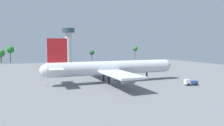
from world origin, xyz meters
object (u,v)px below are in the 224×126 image
at_px(maintenance_van, 81,72).
at_px(safety_cone_tail, 47,85).
at_px(control_tower, 68,42).
at_px(cargo_airplane, 111,68).
at_px(safety_cone_nose, 163,78).
at_px(catering_truck, 128,73).
at_px(cargo_loader, 190,82).

xyz_separation_m(maintenance_van, safety_cone_tail, (-19.85, -27.34, -0.72)).
distance_m(maintenance_van, safety_cone_tail, 33.79).
bearing_deg(maintenance_van, control_tower, 85.46).
bearing_deg(cargo_airplane, safety_cone_nose, 1.57).
bearing_deg(safety_cone_tail, cargo_airplane, -5.21).
distance_m(cargo_airplane, catering_truck, 23.85).
bearing_deg(safety_cone_tail, maintenance_van, 54.01).
bearing_deg(catering_truck, cargo_airplane, -134.02).
xyz_separation_m(catering_truck, control_tower, (-16.90, 81.89, 17.27)).
height_order(cargo_airplane, safety_cone_tail, cargo_airplane).
xyz_separation_m(cargo_airplane, cargo_loader, (26.21, -17.85, -4.88)).
height_order(safety_cone_tail, control_tower, control_tower).
distance_m(maintenance_van, control_tower, 71.33).
bearing_deg(maintenance_van, cargo_airplane, -78.28).
relative_size(cargo_airplane, maintenance_van, 11.65).
distance_m(cargo_airplane, maintenance_van, 30.77).
relative_size(safety_cone_nose, safety_cone_tail, 1.16).
relative_size(cargo_airplane, safety_cone_tail, 99.09).
distance_m(cargo_airplane, safety_cone_nose, 27.27).
bearing_deg(cargo_airplane, maintenance_van, 101.72).
bearing_deg(catering_truck, safety_cone_tail, -161.17).
relative_size(cargo_airplane, cargo_loader, 10.72).
bearing_deg(safety_cone_tail, cargo_loader, -21.17).
relative_size(catering_truck, safety_cone_nose, 6.25).
bearing_deg(maintenance_van, catering_truck, -30.04).
bearing_deg(safety_cone_tail, safety_cone_nose, -1.79).
bearing_deg(control_tower, safety_cone_tail, -104.74).
height_order(maintenance_van, safety_cone_nose, maintenance_van).
distance_m(safety_cone_nose, control_tower, 103.28).
relative_size(cargo_airplane, catering_truck, 13.61).
xyz_separation_m(maintenance_van, safety_cone_nose, (32.81, -28.98, -0.67)).
bearing_deg(control_tower, catering_truck, -78.34).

